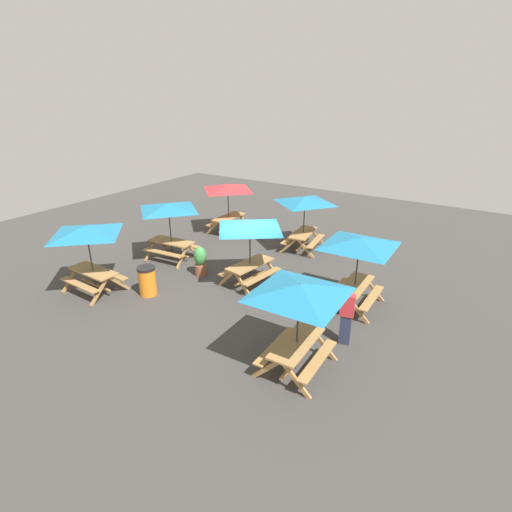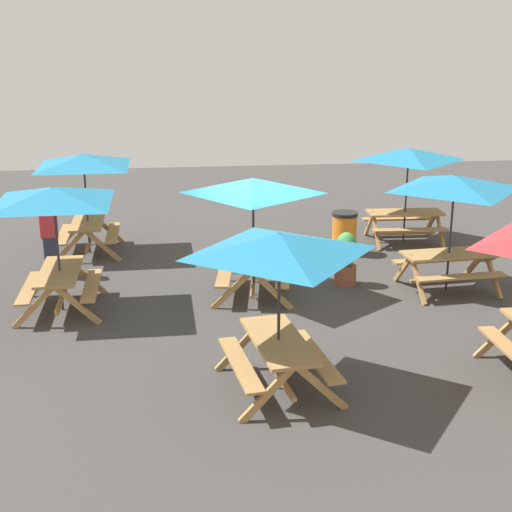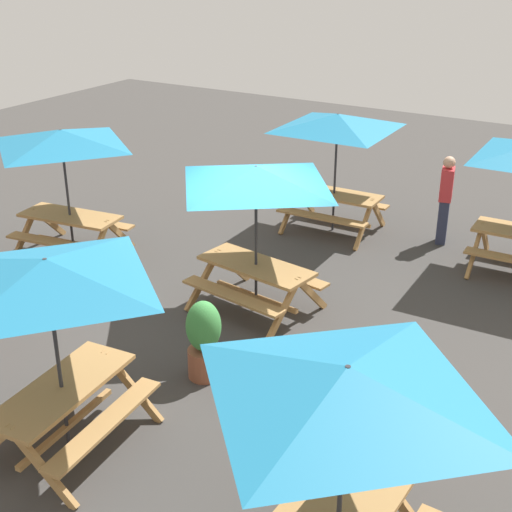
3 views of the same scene
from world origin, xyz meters
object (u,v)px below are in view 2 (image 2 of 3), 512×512
at_px(picnic_table_3, 84,168).
at_px(picnic_table_6, 454,191).
at_px(picnic_table_5, 408,161).
at_px(picnic_table_0, 54,204).
at_px(picnic_table_1, 253,194).
at_px(trash_bin_orange, 344,233).
at_px(picnic_table_4, 279,256).
at_px(potted_plant_0, 346,258).
at_px(person_standing, 49,235).

height_order(picnic_table_3, picnic_table_6, same).
bearing_deg(picnic_table_5, picnic_table_0, 27.87).
xyz_separation_m(picnic_table_1, picnic_table_6, (-0.18, -3.84, 0.00)).
relative_size(picnic_table_5, picnic_table_6, 1.00).
bearing_deg(picnic_table_1, trash_bin_orange, -35.64).
bearing_deg(picnic_table_5, trash_bin_orange, 27.14).
relative_size(picnic_table_0, picnic_table_6, 1.21).
relative_size(picnic_table_1, trash_bin_orange, 2.38).
relative_size(picnic_table_3, picnic_table_4, 1.21).
distance_m(picnic_table_6, potted_plant_0, 2.46).
bearing_deg(potted_plant_0, person_standing, 78.18).
bearing_deg(trash_bin_orange, picnic_table_3, 82.37).
xyz_separation_m(picnic_table_3, person_standing, (-1.64, 0.60, -1.10)).
relative_size(picnic_table_6, person_standing, 1.40).
xyz_separation_m(picnic_table_5, picnic_table_6, (-3.43, 0.24, 0.00)).
distance_m(picnic_table_1, picnic_table_3, 4.76).
height_order(picnic_table_3, trash_bin_orange, picnic_table_3).
distance_m(picnic_table_4, trash_bin_orange, 7.02).
xyz_separation_m(picnic_table_0, picnic_table_5, (3.64, -7.66, 0.00)).
bearing_deg(trash_bin_orange, picnic_table_5, -65.30).
bearing_deg(potted_plant_0, picnic_table_6, -106.07).
bearing_deg(picnic_table_6, trash_bin_orange, -66.45).
bearing_deg(picnic_table_5, picnic_table_1, 41.01).
height_order(picnic_table_1, picnic_table_3, same).
relative_size(picnic_table_1, potted_plant_0, 2.14).
xyz_separation_m(picnic_table_0, picnic_table_1, (0.39, -3.58, 0.00)).
xyz_separation_m(trash_bin_orange, potted_plant_0, (-2.11, 0.48, 0.06)).
xyz_separation_m(picnic_table_6, potted_plant_0, (0.55, 1.92, -1.44)).
distance_m(picnic_table_4, potted_plant_0, 4.94).
xyz_separation_m(picnic_table_1, potted_plant_0, (0.37, -1.92, -1.44)).
distance_m(picnic_table_0, picnic_table_3, 3.66).
distance_m(picnic_table_3, picnic_table_5, 7.54).
bearing_deg(trash_bin_orange, picnic_table_0, 115.65).
height_order(picnic_table_4, person_standing, picnic_table_4).
xyz_separation_m(picnic_table_4, person_standing, (5.53, 3.97, -1.10)).
distance_m(picnic_table_1, trash_bin_orange, 3.76).
bearing_deg(picnic_table_5, picnic_table_4, 62.19).
bearing_deg(potted_plant_0, picnic_table_3, 61.73).
height_order(picnic_table_0, picnic_table_4, same).
bearing_deg(potted_plant_0, picnic_table_5, -36.85).
xyz_separation_m(picnic_table_1, picnic_table_3, (3.26, 3.46, 0.00)).
relative_size(picnic_table_4, picnic_table_6, 1.00).
bearing_deg(potted_plant_0, trash_bin_orange, -12.80).
bearing_deg(picnic_table_0, picnic_table_6, -89.36).
bearing_deg(potted_plant_0, picnic_table_0, 97.90).
bearing_deg(picnic_table_6, picnic_table_0, -3.29).
distance_m(picnic_table_1, picnic_table_6, 3.84).
xyz_separation_m(picnic_table_5, potted_plant_0, (-2.88, 2.16, -1.44)).
xyz_separation_m(picnic_table_0, person_standing, (2.01, 0.48, -1.10)).
relative_size(picnic_table_1, person_standing, 1.40).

